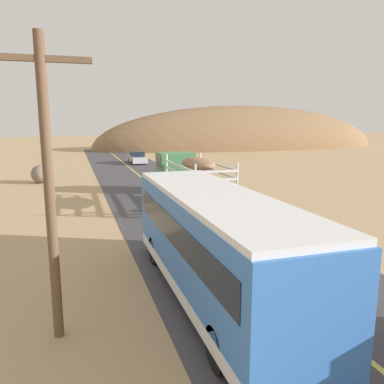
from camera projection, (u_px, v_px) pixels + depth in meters
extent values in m
plane|color=tan|center=(248.00, 263.00, 14.41)|extent=(240.00, 240.00, 0.00)
cube|color=#423F44|center=(248.00, 263.00, 14.40)|extent=(8.00, 120.00, 0.02)
cube|color=#D8CC4C|center=(248.00, 263.00, 14.40)|extent=(0.16, 117.60, 0.00)
cube|color=#3F7F4C|center=(175.00, 167.00, 28.50)|extent=(2.50, 2.20, 2.20)
cube|color=#192333|center=(175.00, 161.00, 28.41)|extent=(2.53, 1.54, 0.70)
cube|color=brown|center=(198.00, 195.00, 23.63)|extent=(2.50, 6.40, 0.24)
cylinder|color=silver|center=(167.00, 170.00, 26.00)|extent=(0.12, 0.12, 2.20)
cylinder|color=silver|center=(200.00, 169.00, 26.70)|extent=(0.12, 0.12, 2.20)
cylinder|color=silver|center=(195.00, 185.00, 20.11)|extent=(0.12, 0.12, 2.20)
cylinder|color=silver|center=(237.00, 183.00, 20.81)|extent=(0.12, 0.12, 2.20)
cube|color=silver|center=(179.00, 187.00, 23.18)|extent=(0.08, 6.30, 0.12)
cube|color=silver|center=(216.00, 185.00, 23.88)|extent=(0.08, 6.30, 0.12)
cube|color=silver|center=(216.00, 196.00, 20.57)|extent=(2.40, 0.08, 0.12)
cube|color=silver|center=(179.00, 180.00, 23.09)|extent=(0.08, 6.30, 0.12)
cube|color=silver|center=(217.00, 178.00, 23.80)|extent=(0.08, 6.30, 0.12)
cube|color=silver|center=(217.00, 188.00, 20.48)|extent=(2.40, 0.08, 0.12)
cube|color=silver|center=(179.00, 173.00, 23.01)|extent=(0.08, 6.30, 0.12)
cube|color=silver|center=(217.00, 171.00, 23.72)|extent=(0.08, 6.30, 0.12)
cube|color=silver|center=(217.00, 180.00, 20.40)|extent=(2.40, 0.08, 0.12)
cube|color=silver|center=(179.00, 166.00, 22.93)|extent=(0.08, 6.30, 0.12)
cube|color=silver|center=(217.00, 164.00, 23.64)|extent=(0.08, 6.30, 0.12)
cube|color=silver|center=(217.00, 172.00, 20.32)|extent=(2.40, 0.08, 0.12)
ellipsoid|color=#8C6B4C|center=(198.00, 163.00, 23.27)|extent=(1.75, 3.84, 0.70)
cylinder|color=black|center=(161.00, 185.00, 28.41)|extent=(0.32, 1.10, 1.10)
cylinder|color=black|center=(189.00, 183.00, 29.05)|extent=(0.32, 1.10, 1.10)
cylinder|color=black|center=(187.00, 203.00, 22.14)|extent=(0.32, 1.10, 1.10)
cylinder|color=black|center=(222.00, 201.00, 22.78)|extent=(0.32, 1.10, 1.10)
cube|color=#3872C6|center=(214.00, 243.00, 11.30)|extent=(2.50, 10.00, 2.70)
cube|color=white|center=(215.00, 196.00, 11.04)|extent=(2.45, 9.80, 0.16)
cube|color=#192333|center=(214.00, 228.00, 11.22)|extent=(2.54, 9.20, 0.80)
cube|color=silver|center=(214.00, 280.00, 11.52)|extent=(2.53, 9.80, 0.36)
cylinder|color=black|center=(155.00, 251.00, 14.25)|extent=(0.30, 1.00, 1.00)
cylinder|color=black|center=(211.00, 245.00, 14.90)|extent=(0.30, 1.00, 1.00)
cylinder|color=black|center=(219.00, 348.00, 8.15)|extent=(0.30, 1.00, 1.00)
cylinder|color=black|center=(309.00, 331.00, 8.80)|extent=(0.30, 1.00, 1.00)
cube|color=silver|center=(137.00, 159.00, 47.34)|extent=(1.80, 4.40, 0.70)
cube|color=#192333|center=(137.00, 154.00, 47.31)|extent=(1.53, 2.20, 0.60)
cylinder|color=black|center=(129.00, 160.00, 48.38)|extent=(0.22, 0.66, 0.66)
cylinder|color=black|center=(142.00, 159.00, 48.84)|extent=(0.22, 0.66, 0.66)
cylinder|color=black|center=(133.00, 162.00, 45.90)|extent=(0.22, 0.66, 0.66)
cylinder|color=black|center=(146.00, 161.00, 46.37)|extent=(0.22, 0.66, 0.66)
cylinder|color=brown|center=(50.00, 194.00, 8.92)|extent=(0.24, 0.24, 7.20)
cube|color=brown|center=(40.00, 58.00, 8.36)|extent=(2.20, 0.14, 0.14)
ellipsoid|color=#756656|center=(40.00, 174.00, 32.69)|extent=(1.53, 2.04, 1.53)
ellipsoid|color=olive|center=(243.00, 148.00, 73.73)|extent=(56.82, 16.54, 15.90)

